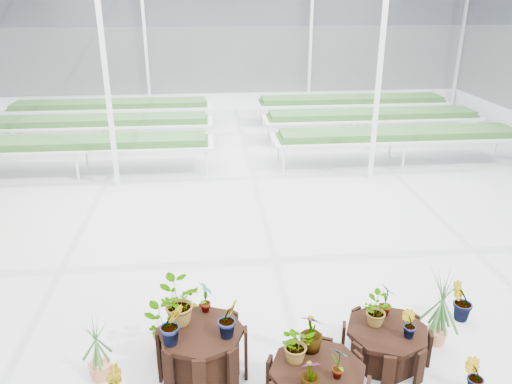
{
  "coord_description": "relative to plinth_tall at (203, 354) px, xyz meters",
  "views": [
    {
      "loc": [
        -0.85,
        -7.04,
        4.2
      ],
      "look_at": [
        -0.16,
        0.11,
        1.3
      ],
      "focal_mm": 35.0,
      "sensor_mm": 36.0,
      "label": 1
    }
  ],
  "objects": [
    {
      "name": "plinth_low",
      "position": [
        2.2,
        0.1,
        -0.11
      ],
      "size": [
        1.25,
        1.25,
        0.46
      ],
      "primitive_type": "cylinder",
      "rotation": [
        0.0,
        0.0,
        -0.27
      ],
      "color": "black",
      "rests_on": "ground"
    },
    {
      "name": "plinth_tall",
      "position": [
        0.0,
        0.0,
        0.0
      ],
      "size": [
        1.04,
        1.04,
        0.67
      ],
      "primitive_type": "cylinder",
      "rotation": [
        0.0,
        0.0,
        -0.06
      ],
      "color": "black",
      "rests_on": "ground"
    },
    {
      "name": "ground_plane",
      "position": [
        1.01,
        2.4,
        -0.34
      ],
      "size": [
        24.0,
        24.0,
        0.0
      ],
      "primitive_type": "plane",
      "color": "gray",
      "rests_on": "ground"
    },
    {
      "name": "steel_frame",
      "position": [
        1.01,
        2.4,
        1.91
      ],
      "size": [
        18.0,
        24.0,
        4.5
      ],
      "primitive_type": null,
      "color": "silver",
      "rests_on": "ground"
    },
    {
      "name": "nursery_plants",
      "position": [
        0.69,
        -0.06,
        0.17
      ],
      "size": [
        5.05,
        2.82,
        1.21
      ],
      "color": "#2E5626",
      "rests_on": "ground"
    },
    {
      "name": "nursery_benches",
      "position": [
        1.01,
        9.6,
        0.08
      ],
      "size": [
        16.0,
        7.0,
        0.84
      ],
      "primitive_type": null,
      "color": "silver",
      "rests_on": "ground"
    },
    {
      "name": "greenhouse_shell",
      "position": [
        1.01,
        2.4,
        1.91
      ],
      "size": [
        18.0,
        24.0,
        4.5
      ],
      "primitive_type": null,
      "color": "white",
      "rests_on": "ground"
    }
  ]
}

